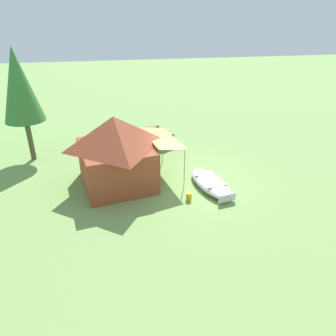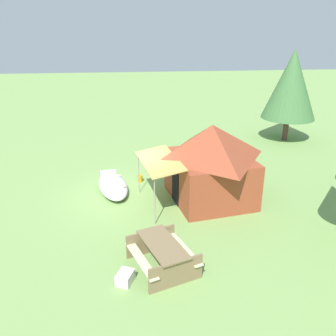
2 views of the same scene
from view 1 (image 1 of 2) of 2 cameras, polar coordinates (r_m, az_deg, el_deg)
name	(u,v)px [view 1 (image 1 of 2)]	position (r m, az deg, el deg)	size (l,w,h in m)	color
ground_plane	(190,182)	(13.51, 4.06, -2.57)	(80.00, 80.00, 0.00)	#789F53
beached_rowboat	(211,183)	(13.05, 7.82, -2.75)	(2.93, 1.60, 0.43)	silver
canvas_cabin_tent	(116,150)	(12.88, -9.52, 3.22)	(3.78, 4.56, 2.96)	#974027
picnic_table	(154,136)	(17.21, -2.56, 5.86)	(2.24, 2.05, 0.79)	olive
cooler_box	(171,137)	(17.97, 0.49, 5.62)	(0.49, 0.38, 0.31)	silver
fuel_can	(189,197)	(12.18, 3.83, -5.22)	(0.21, 0.21, 0.31)	#CE9711
pine_tree_back_right	(19,86)	(15.94, -25.61, 13.43)	(1.83, 1.83, 5.32)	brown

